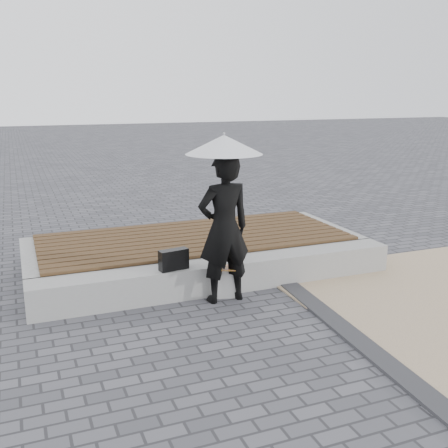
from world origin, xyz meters
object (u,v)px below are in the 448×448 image
Objects in this scene: woman at (224,229)px; handbag at (174,260)px; seating_ledge at (223,275)px; parasol at (224,145)px; canvas_tote at (226,282)px.

woman is 0.75m from handbag.
seating_ledge is 4.21× the size of parasol.
handbag is 0.74m from canvas_tote.
seating_ledge is 13.43× the size of handbag.
parasol is 1.78m from canvas_tote.
canvas_tote is at bearing -104.23° from seating_ledge.
parasol is at bearing -106.97° from canvas_tote.
seating_ledge is 2.66× the size of woman.
canvas_tote is (0.07, 0.10, -1.77)m from parasol.
woman is at bearing -33.55° from handbag.
seating_ledge is at bearing -114.45° from woman.
canvas_tote is (0.07, 0.10, -0.74)m from woman.
seating_ledge is 0.84m from woman.
canvas_tote is (0.64, -0.16, -0.33)m from handbag.
parasol reaches higher than woman.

